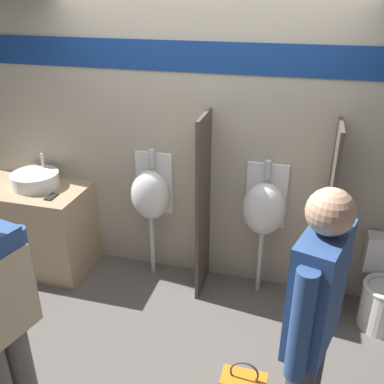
% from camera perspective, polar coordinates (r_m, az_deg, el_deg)
% --- Properties ---
extents(ground_plane, '(16.00, 16.00, 0.00)m').
position_cam_1_polar(ground_plane, '(3.87, -0.68, -15.25)').
color(ground_plane, '#5B5651').
extents(display_wall, '(4.40, 0.07, 2.70)m').
position_cam_1_polar(display_wall, '(3.70, 1.76, 7.13)').
color(display_wall, '#B2A893').
rests_on(display_wall, ground_plane).
extents(sink_counter, '(1.07, 0.61, 0.85)m').
position_cam_1_polar(sink_counter, '(4.45, -20.19, -4.43)').
color(sink_counter, tan).
rests_on(sink_counter, ground_plane).
extents(sink_basin, '(0.44, 0.44, 0.27)m').
position_cam_1_polar(sink_basin, '(4.26, -20.15, 1.59)').
color(sink_basin, white).
rests_on(sink_basin, sink_counter).
extents(cell_phone, '(0.07, 0.14, 0.01)m').
position_cam_1_polar(cell_phone, '(4.00, -18.27, -0.60)').
color(cell_phone, '#232328').
rests_on(cell_phone, sink_counter).
extents(divider_near_counter, '(0.03, 0.43, 1.64)m').
position_cam_1_polar(divider_near_counter, '(3.69, 1.48, -2.10)').
color(divider_near_counter, '#4C4238').
rests_on(divider_near_counter, ground_plane).
extents(divider_mid, '(0.03, 0.43, 1.64)m').
position_cam_1_polar(divider_mid, '(3.61, 17.50, -3.98)').
color(divider_mid, '#4C4238').
rests_on(divider_mid, ground_plane).
extents(urinal_near_counter, '(0.37, 0.27, 1.24)m').
position_cam_1_polar(urinal_near_counter, '(3.89, -5.55, -0.38)').
color(urinal_near_counter, silver).
rests_on(urinal_near_counter, ground_plane).
extents(urinal_far, '(0.37, 0.27, 1.24)m').
position_cam_1_polar(urinal_far, '(3.69, 9.58, -2.21)').
color(urinal_far, silver).
rests_on(urinal_far, ground_plane).
extents(toilet, '(0.36, 0.52, 0.85)m').
position_cam_1_polar(toilet, '(3.90, 24.15, -11.95)').
color(toilet, white).
rests_on(toilet, ground_plane).
extents(person_with_lanyard, '(0.31, 0.58, 1.73)m').
position_cam_1_polar(person_with_lanyard, '(2.41, 15.79, -16.54)').
color(person_with_lanyard, '#3D3D42').
rests_on(person_with_lanyard, ground_plane).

